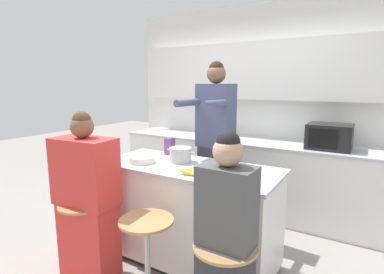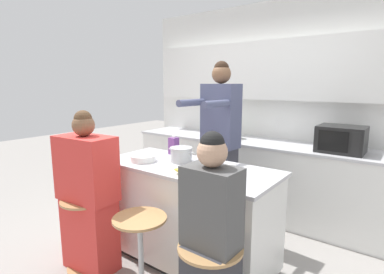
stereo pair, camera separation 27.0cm
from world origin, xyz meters
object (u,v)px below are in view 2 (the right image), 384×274
object	(u,v)px
person_wrapped_blanket	(88,197)
fruit_bowl	(143,158)
bar_stool_leftmost	(87,227)
juice_carton	(174,146)
banana_bunch	(184,171)
coffee_cup_far	(227,177)
person_cooking	(220,150)
cooking_pot	(181,155)
coffee_cup_near	(231,168)
person_seated_near	(211,249)
microwave	(341,139)
kitchen_island	(187,213)
potted_plant	(234,128)
bar_stool_center	(141,250)

from	to	relation	value
person_wrapped_blanket	fruit_bowl	world-z (taller)	person_wrapped_blanket
bar_stool_leftmost	juice_carton	size ratio (longest dim) A/B	3.46
fruit_bowl	banana_bunch	world-z (taller)	fruit_bowl
coffee_cup_far	juice_carton	world-z (taller)	juice_carton
person_cooking	cooking_pot	bearing A→B (deg)	-93.91
banana_bunch	juice_carton	size ratio (longest dim) A/B	0.92
cooking_pot	coffee_cup_near	world-z (taller)	cooking_pot
person_seated_near	coffee_cup_near	xyz separation A→B (m)	(-0.24, 0.65, 0.33)
person_wrapped_blanket	person_seated_near	xyz separation A→B (m)	(1.29, 0.00, -0.03)
banana_bunch	microwave	size ratio (longest dim) A/B	0.38
fruit_bowl	microwave	world-z (taller)	microwave
kitchen_island	coffee_cup_far	xyz separation A→B (m)	(0.52, -0.19, 0.50)
person_wrapped_blanket	coffee_cup_near	xyz separation A→B (m)	(1.05, 0.65, 0.30)
microwave	juice_carton	bearing A→B (deg)	-140.90
person_seated_near	juice_carton	xyz separation A→B (m)	(-1.05, 0.89, 0.38)
coffee_cup_far	bar_stool_leftmost	bearing A→B (deg)	-159.89
coffee_cup_near	potted_plant	bearing A→B (deg)	118.12
person_cooking	person_wrapped_blanket	xyz separation A→B (m)	(-0.58, -1.24, -0.28)
coffee_cup_far	juice_carton	size ratio (longest dim) A/B	0.62
person_seated_near	fruit_bowl	xyz separation A→B (m)	(-1.09, 0.48, 0.32)
coffee_cup_far	juice_carton	xyz separation A→B (m)	(-0.91, 0.47, 0.05)
kitchen_island	fruit_bowl	xyz separation A→B (m)	(-0.43, -0.13, 0.49)
person_cooking	kitchen_island	bearing A→B (deg)	-81.67
juice_carton	kitchen_island	bearing A→B (deg)	-35.09
person_wrapped_blanket	microwave	world-z (taller)	person_wrapped_blanket
cooking_pot	microwave	distance (m)	1.74
bar_stool_center	fruit_bowl	world-z (taller)	fruit_bowl
bar_stool_center	cooking_pot	bearing A→B (deg)	100.70
kitchen_island	person_cooking	bearing A→B (deg)	94.16
fruit_bowl	coffee_cup_far	world-z (taller)	coffee_cup_far
banana_bunch	bar_stool_center	bearing A→B (deg)	-111.38
bar_stool_leftmost	juice_carton	xyz separation A→B (m)	(0.27, 0.90, 0.63)
coffee_cup_near	banana_bunch	distance (m)	0.39
person_cooking	person_seated_near	size ratio (longest dim) A/B	1.36
kitchen_island	bar_stool_center	xyz separation A→B (m)	(0.00, -0.59, -0.09)
person_cooking	cooking_pot	world-z (taller)	person_cooking
microwave	bar_stool_center	bearing A→B (deg)	-116.45
kitchen_island	potted_plant	bearing A→B (deg)	102.74
juice_carton	microwave	distance (m)	1.78
bar_stool_center	coffee_cup_far	bearing A→B (deg)	37.35
bar_stool_leftmost	bar_stool_center	distance (m)	0.66
microwave	potted_plant	size ratio (longest dim) A/B	1.88
bar_stool_leftmost	microwave	world-z (taller)	microwave
person_wrapped_blanket	coffee_cup_near	size ratio (longest dim) A/B	12.15
person_wrapped_blanket	potted_plant	world-z (taller)	person_wrapped_blanket
person_wrapped_blanket	fruit_bowl	distance (m)	0.59
person_wrapped_blanket	coffee_cup_near	distance (m)	1.27
potted_plant	person_wrapped_blanket	bearing A→B (deg)	-98.46
bar_stool_center	juice_carton	distance (m)	1.14
person_seated_near	banana_bunch	size ratio (longest dim) A/B	7.92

